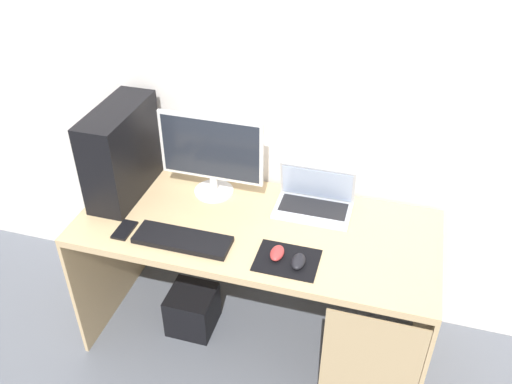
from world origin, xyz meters
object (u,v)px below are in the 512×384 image
at_px(mouse_right, 298,261).
at_px(cell_phone, 125,230).
at_px(monitor, 211,155).
at_px(subwoofer, 192,309).
at_px(pc_tower, 122,152).
at_px(mouse_left, 277,253).
at_px(laptop, 314,201).
at_px(keyboard, 183,240).

relative_size(mouse_right, cell_phone, 0.74).
bearing_deg(monitor, subwoofer, -108.89).
relative_size(pc_tower, mouse_right, 4.81).
relative_size(mouse_left, cell_phone, 0.74).
distance_m(laptop, mouse_right, 0.40).
distance_m(pc_tower, subwoofer, 0.91).
bearing_deg(pc_tower, subwoofer, -18.59).
height_order(keyboard, mouse_right, mouse_right).
bearing_deg(cell_phone, pc_tower, 114.51).
distance_m(mouse_left, subwoofer, 0.82).
bearing_deg(mouse_left, monitor, 138.78).
height_order(laptop, subwoofer, laptop).
bearing_deg(monitor, cell_phone, -126.02).
height_order(mouse_left, cell_phone, mouse_left).
height_order(monitor, mouse_left, monitor).
xyz_separation_m(pc_tower, mouse_right, (0.91, -0.29, -0.20)).
xyz_separation_m(monitor, laptop, (0.49, 0.02, -0.18)).
distance_m(laptop, mouse_left, 0.38).
xyz_separation_m(keyboard, subwoofer, (-0.07, 0.17, -0.63)).
bearing_deg(cell_phone, monitor, 53.98).
bearing_deg(subwoofer, keyboard, -68.13).
xyz_separation_m(monitor, mouse_left, (0.41, -0.36, -0.20)).
bearing_deg(keyboard, cell_phone, -179.59).
distance_m(keyboard, mouse_right, 0.51).
height_order(pc_tower, laptop, pc_tower).
bearing_deg(mouse_right, subwoofer, 163.01).
distance_m(pc_tower, mouse_left, 0.88).
bearing_deg(mouse_right, laptop, 92.19).
height_order(monitor, laptop, monitor).
relative_size(laptop, keyboard, 0.83).
xyz_separation_m(mouse_right, cell_phone, (-0.78, 0.00, -0.02)).
height_order(laptop, mouse_right, laptop).
distance_m(cell_phone, subwoofer, 0.68).
bearing_deg(subwoofer, cell_phone, -139.96).
distance_m(pc_tower, mouse_right, 0.98).
bearing_deg(pc_tower, keyboard, -35.06).
xyz_separation_m(monitor, keyboard, (-0.00, -0.38, -0.21)).
height_order(mouse_left, subwoofer, mouse_left).
relative_size(monitor, mouse_left, 5.17).
height_order(monitor, cell_phone, monitor).
bearing_deg(subwoofer, mouse_left, -17.43).
bearing_deg(mouse_right, monitor, 142.74).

